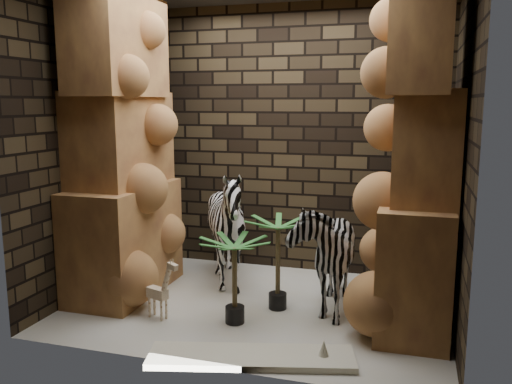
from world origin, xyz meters
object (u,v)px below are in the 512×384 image
(zebra_right, at_px, (324,243))
(palm_front, at_px, (278,263))
(zebra_left, at_px, (228,234))
(giraffe_toy, at_px, (157,286))
(surfboard, at_px, (251,357))
(palm_back, at_px, (235,280))

(zebra_right, xyz_separation_m, palm_front, (-0.40, -0.16, -0.18))
(zebra_left, height_order, palm_front, zebra_left)
(giraffe_toy, distance_m, palm_front, 1.12)
(zebra_right, bearing_deg, zebra_left, 161.38)
(giraffe_toy, xyz_separation_m, palm_front, (0.98, 0.53, 0.14))
(palm_front, distance_m, surfboard, 1.13)
(zebra_left, relative_size, palm_front, 1.44)
(zebra_left, xyz_separation_m, surfboard, (0.70, -1.46, -0.55))
(zebra_left, relative_size, palm_back, 1.63)
(zebra_right, height_order, surfboard, zebra_right)
(zebra_left, xyz_separation_m, palm_front, (0.64, -0.42, -0.14))
(palm_back, bearing_deg, surfboard, -61.13)
(zebra_right, distance_m, surfboard, 1.40)
(zebra_left, distance_m, surfboard, 1.72)
(zebra_right, distance_m, giraffe_toy, 1.58)
(palm_back, height_order, surfboard, palm_back)
(palm_front, bearing_deg, palm_back, -123.48)
(palm_back, bearing_deg, giraffe_toy, -171.78)
(palm_front, distance_m, palm_back, 0.51)
(giraffe_toy, distance_m, surfboard, 1.20)
(giraffe_toy, bearing_deg, surfboard, -6.60)
(surfboard, bearing_deg, palm_front, 79.00)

